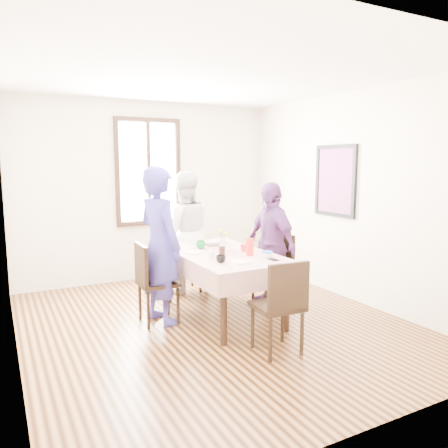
{
  "coord_description": "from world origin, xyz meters",
  "views": [
    {
      "loc": [
        -2.1,
        -4.21,
        1.8
      ],
      "look_at": [
        0.2,
        0.15,
        1.1
      ],
      "focal_mm": 34.98,
      "sensor_mm": 36.0,
      "label": 1
    }
  ],
  "objects_px": {
    "chair_right": "(271,270)",
    "person_far": "(185,232)",
    "dining_table": "(222,284)",
    "chair_left": "(158,283)",
    "chair_near": "(277,306)",
    "chair_far": "(185,259)",
    "person_right": "(271,245)",
    "person_left": "(159,245)"
  },
  "relations": [
    {
      "from": "chair_left",
      "to": "person_left",
      "type": "height_order",
      "value": "person_left"
    },
    {
      "from": "chair_left",
      "to": "person_left",
      "type": "distance_m",
      "value": 0.43
    },
    {
      "from": "chair_far",
      "to": "person_left",
      "type": "distance_m",
      "value": 1.28
    },
    {
      "from": "dining_table",
      "to": "person_far",
      "type": "bearing_deg",
      "value": 90.0
    },
    {
      "from": "chair_far",
      "to": "person_far",
      "type": "height_order",
      "value": "person_far"
    },
    {
      "from": "dining_table",
      "to": "person_far",
      "type": "xyz_separation_m",
      "value": [
        0.0,
        1.11,
        0.46
      ]
    },
    {
      "from": "chair_left",
      "to": "person_right",
      "type": "xyz_separation_m",
      "value": [
        1.44,
        -0.1,
        0.33
      ]
    },
    {
      "from": "chair_right",
      "to": "person_far",
      "type": "distance_m",
      "value": 1.34
    },
    {
      "from": "chair_left",
      "to": "chair_right",
      "type": "xyz_separation_m",
      "value": [
        1.46,
        -0.1,
        0.0
      ]
    },
    {
      "from": "chair_left",
      "to": "chair_right",
      "type": "height_order",
      "value": "same"
    },
    {
      "from": "chair_left",
      "to": "person_far",
      "type": "distance_m",
      "value": 1.26
    },
    {
      "from": "chair_left",
      "to": "person_right",
      "type": "height_order",
      "value": "person_right"
    },
    {
      "from": "chair_near",
      "to": "person_left",
      "type": "distance_m",
      "value": 1.53
    },
    {
      "from": "chair_left",
      "to": "chair_near",
      "type": "xyz_separation_m",
      "value": [
        0.73,
        -1.28,
        0.0
      ]
    },
    {
      "from": "chair_far",
      "to": "chair_left",
      "type": "bearing_deg",
      "value": 56.92
    },
    {
      "from": "dining_table",
      "to": "chair_right",
      "type": "bearing_deg",
      "value": 4.02
    },
    {
      "from": "dining_table",
      "to": "chair_left",
      "type": "distance_m",
      "value": 0.75
    },
    {
      "from": "dining_table",
      "to": "person_right",
      "type": "height_order",
      "value": "person_right"
    },
    {
      "from": "chair_right",
      "to": "person_far",
      "type": "relative_size",
      "value": 0.54
    },
    {
      "from": "chair_right",
      "to": "chair_near",
      "type": "distance_m",
      "value": 1.39
    },
    {
      "from": "person_right",
      "to": "person_left",
      "type": "bearing_deg",
      "value": -95.31
    },
    {
      "from": "chair_far",
      "to": "person_far",
      "type": "bearing_deg",
      "value": 93.78
    },
    {
      "from": "chair_near",
      "to": "dining_table",
      "type": "bearing_deg",
      "value": 93.29
    },
    {
      "from": "chair_left",
      "to": "person_left",
      "type": "xyz_separation_m",
      "value": [
        0.02,
        0.0,
        0.42
      ]
    },
    {
      "from": "chair_far",
      "to": "person_far",
      "type": "xyz_separation_m",
      "value": [
        -0.0,
        -0.02,
        0.38
      ]
    },
    {
      "from": "chair_right",
      "to": "person_far",
      "type": "bearing_deg",
      "value": 39.18
    },
    {
      "from": "person_far",
      "to": "dining_table",
      "type": "bearing_deg",
      "value": 101.86
    },
    {
      "from": "dining_table",
      "to": "chair_far",
      "type": "relative_size",
      "value": 1.8
    },
    {
      "from": "chair_far",
      "to": "chair_near",
      "type": "height_order",
      "value": "same"
    },
    {
      "from": "dining_table",
      "to": "chair_left",
      "type": "height_order",
      "value": "chair_left"
    },
    {
      "from": "person_far",
      "to": "chair_right",
      "type": "bearing_deg",
      "value": 136.52
    },
    {
      "from": "dining_table",
      "to": "chair_right",
      "type": "distance_m",
      "value": 0.74
    },
    {
      "from": "chair_right",
      "to": "person_left",
      "type": "distance_m",
      "value": 1.51
    },
    {
      "from": "chair_far",
      "to": "person_right",
      "type": "height_order",
      "value": "person_right"
    },
    {
      "from": "person_left",
      "to": "person_far",
      "type": "height_order",
      "value": "person_left"
    },
    {
      "from": "person_left",
      "to": "person_right",
      "type": "distance_m",
      "value": 1.43
    },
    {
      "from": "person_left",
      "to": "person_right",
      "type": "xyz_separation_m",
      "value": [
        1.42,
        -0.1,
        -0.1
      ]
    },
    {
      "from": "chair_left",
      "to": "person_right",
      "type": "bearing_deg",
      "value": 87.7
    },
    {
      "from": "person_left",
      "to": "chair_near",
      "type": "bearing_deg",
      "value": -164.95
    },
    {
      "from": "dining_table",
      "to": "person_right",
      "type": "distance_m",
      "value": 0.82
    },
    {
      "from": "dining_table",
      "to": "chair_near",
      "type": "distance_m",
      "value": 1.13
    },
    {
      "from": "chair_near",
      "to": "person_left",
      "type": "bearing_deg",
      "value": 122.3
    }
  ]
}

